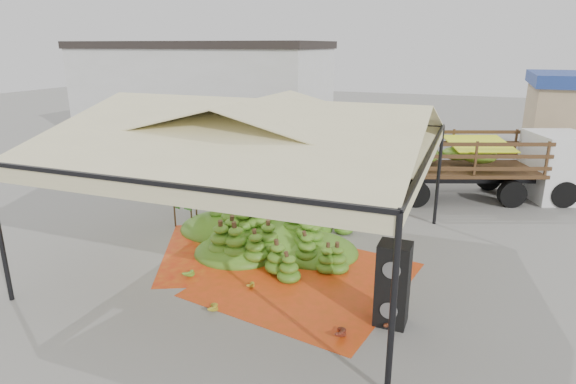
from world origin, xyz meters
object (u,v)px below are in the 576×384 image
at_px(banana_heap, 267,221).
at_px(speaker_stack, 393,284).
at_px(truck_right, 495,159).
at_px(truck_left, 324,148).
at_px(vendor, 327,185).

relative_size(banana_heap, speaker_stack, 3.39).
bearing_deg(truck_right, truck_left, 162.23).
bearing_deg(speaker_stack, truck_right, 79.21).
relative_size(speaker_stack, truck_left, 0.24).
height_order(banana_heap, truck_left, truck_left).
relative_size(truck_left, truck_right, 0.99).
height_order(vendor, truck_left, truck_left).
distance_m(vendor, truck_right, 6.22).
bearing_deg(speaker_stack, vendor, 118.82).
height_order(banana_heap, vendor, vendor).
distance_m(speaker_stack, truck_right, 9.62).
xyz_separation_m(banana_heap, truck_left, (-0.29, 6.21, 0.80)).
bearing_deg(vendor, truck_right, -121.97).
distance_m(banana_heap, speaker_stack, 4.83).
bearing_deg(truck_right, banana_heap, -152.47).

